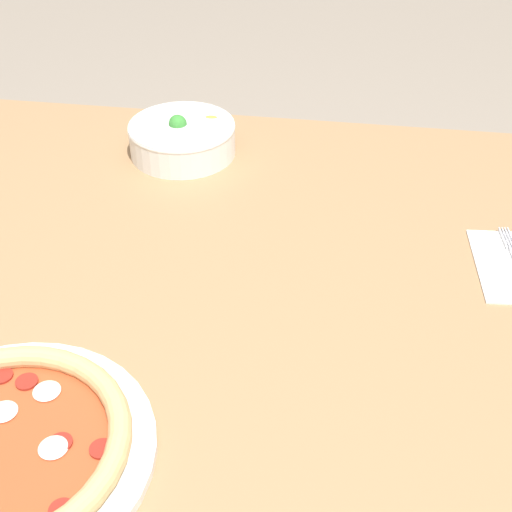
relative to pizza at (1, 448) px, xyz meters
name	(u,v)px	position (x,y,z in m)	size (l,w,h in m)	color
dining_table	(198,338)	(0.14, 0.29, -0.10)	(1.34, 1.08, 0.72)	#99724C
pizza	(1,448)	(0.00, 0.00, 0.00)	(0.32, 0.32, 0.04)	white
bowl	(183,137)	(0.04, 0.67, 0.02)	(0.19, 0.19, 0.07)	white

